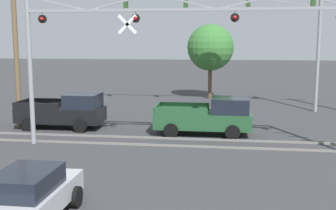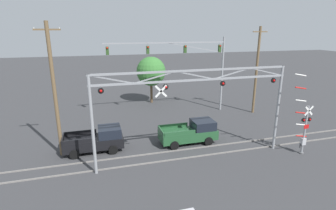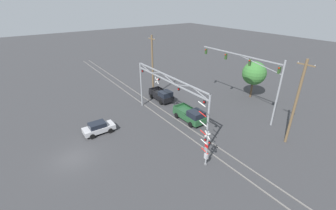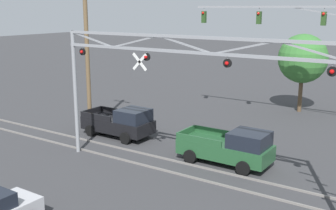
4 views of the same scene
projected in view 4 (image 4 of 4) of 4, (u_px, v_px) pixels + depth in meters
The scene contains 7 objects.
rail_track_near at pixel (187, 176), 20.75m from camera, with size 80.00×0.08×0.10m, color gray.
rail_track_far at pixel (201, 167), 21.91m from camera, with size 80.00×0.08×0.10m, color gray.
crossing_gantry at pixel (184, 76), 19.40m from camera, with size 14.60×0.27×6.94m.
pickup_truck_lead at pixel (230, 147), 22.24m from camera, with size 4.95×2.25×1.96m.
pickup_truck_following at pixel (121, 122), 27.03m from camera, with size 4.71×2.25×1.96m.
utility_pole_left at pixel (87, 53), 27.57m from camera, with size 1.80×0.28×10.21m.
background_tree_beyond_span at pixel (303, 59), 32.93m from camera, with size 3.85×3.85×6.19m.
Camera 4 is at (10.06, -4.03, 8.15)m, focal length 45.00 mm.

